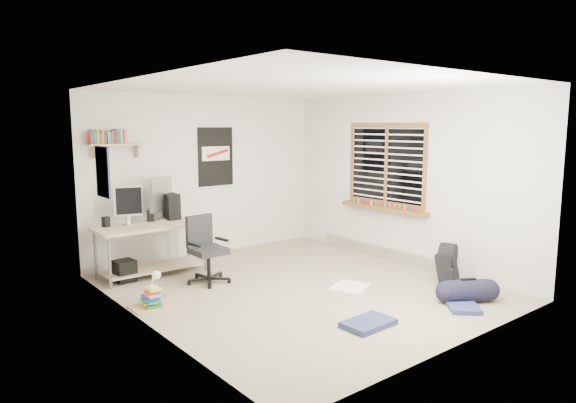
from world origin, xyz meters
TOP-DOWN VIEW (x-y plane):
  - floor at (0.00, 0.00)m, footprint 4.00×4.50m
  - ceiling at (0.00, 0.00)m, footprint 4.00×4.50m
  - back_wall at (0.00, 2.25)m, footprint 4.00×0.01m
  - left_wall at (-2.00, 0.00)m, footprint 0.01×4.50m
  - right_wall at (2.00, 0.00)m, footprint 0.01×4.50m
  - desk at (-1.20, 1.70)m, footprint 1.54×0.79m
  - monitor_left at (-1.44, 1.90)m, footprint 0.39×0.19m
  - monitor_right at (-0.92, 1.97)m, footprint 0.45×0.30m
  - pc_tower at (-0.78, 1.97)m, footprint 0.21×0.39m
  - keyboard at (-1.51, 1.57)m, footprint 0.37×0.19m
  - speaker_left at (-1.73, 1.93)m, footprint 0.10×0.10m
  - speaker_right at (-1.10, 1.93)m, footprint 0.11×0.11m
  - office_chair at (-0.77, 0.92)m, footprint 0.64×0.64m
  - wall_shelf at (-1.45, 2.14)m, footprint 0.80×0.22m
  - poster_back_wall at (0.15, 2.23)m, footprint 0.62×0.03m
  - poster_left_wall at (-1.99, 1.20)m, footprint 0.02×0.42m
  - window at (1.95, 0.30)m, footprint 0.10×1.50m
  - baseboard_heater at (1.96, 0.30)m, footprint 0.08×2.50m
  - backpack at (1.62, -1.06)m, footprint 0.39×0.35m
  - duffel_bag at (1.19, -1.63)m, footprint 0.36×0.36m
  - tshirt at (0.46, -0.45)m, footprint 0.59×0.55m
  - jeans_a at (-0.25, -1.41)m, footprint 0.55×0.36m
  - jeans_b at (0.95, -1.73)m, footprint 0.53×0.53m
  - book_stack at (-1.75, 0.51)m, footprint 0.46×0.40m
  - desk_lamp at (-1.73, 0.49)m, footprint 0.16×0.21m
  - subwoofer at (-1.61, 1.65)m, footprint 0.27×0.27m

SIDE VIEW (x-z plane):
  - floor at x=0.00m, z-range -0.01..0.00m
  - tshirt at x=0.46m, z-range 0.00..0.04m
  - jeans_b at x=0.95m, z-range 0.00..0.05m
  - jeans_a at x=-0.25m, z-range 0.00..0.06m
  - baseboard_heater at x=1.96m, z-range 0.00..0.18m
  - duffel_bag at x=1.19m, z-range -0.12..0.40m
  - subwoofer at x=-1.61m, z-range 0.00..0.28m
  - book_stack at x=-1.75m, z-range 0.01..0.29m
  - backpack at x=1.62m, z-range -0.01..0.41m
  - desk at x=-1.20m, z-range 0.03..0.70m
  - desk_lamp at x=-1.73m, z-range 0.29..0.47m
  - office_chair at x=-0.77m, z-range 0.05..0.93m
  - keyboard at x=-1.51m, z-range 0.68..0.69m
  - speaker_left at x=-1.73m, z-range 0.68..0.84m
  - speaker_right at x=-1.10m, z-range 0.68..0.86m
  - pc_tower at x=-0.78m, z-range 0.68..1.07m
  - monitor_left at x=-1.44m, z-range 0.68..1.09m
  - monitor_right at x=-0.92m, z-range 0.68..1.17m
  - back_wall at x=0.00m, z-range 0.00..2.50m
  - left_wall at x=-2.00m, z-range 0.00..2.50m
  - right_wall at x=2.00m, z-range 0.00..2.50m
  - window at x=1.95m, z-range 0.82..2.08m
  - poster_left_wall at x=-1.99m, z-range 1.20..1.80m
  - poster_back_wall at x=0.15m, z-range 1.09..2.01m
  - wall_shelf at x=-1.45m, z-range 1.66..1.90m
  - ceiling at x=0.00m, z-range 2.50..2.51m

